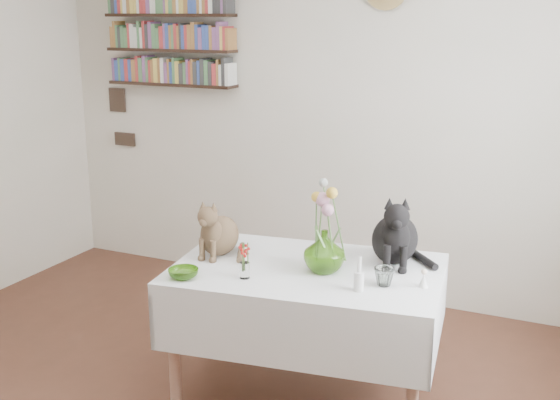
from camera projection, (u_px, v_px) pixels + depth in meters
The scene contains 13 objects.
room at pixel (105, 184), 2.74m from camera, with size 4.08×4.58×2.58m.
dining_table at pixel (307, 300), 3.46m from camera, with size 1.40×1.00×0.69m.
tabby_cat at pixel (219, 225), 3.58m from camera, with size 0.20×0.26×0.31m, color brown, non-canonical shape.
black_cat at pixel (395, 226), 3.46m from camera, with size 0.25×0.31×0.37m, color black, non-canonical shape.
flower_vase at pixel (324, 251), 3.34m from camera, with size 0.20×0.20×0.21m, color #7FC038.
green_bowl at pixel (183, 273), 3.28m from camera, with size 0.14×0.14×0.04m, color #7FC038.
drinking_glass at pixel (384, 277), 3.19m from camera, with size 0.09×0.09×0.09m, color white.
candlestick at pixel (359, 280), 3.12m from camera, with size 0.05×0.05×0.16m.
berry_jar at pixel (244, 261), 3.27m from camera, with size 0.05×0.05×0.19m.
porcelain_figurine at pixel (424, 279), 3.17m from camera, with size 0.05×0.05×0.09m.
flower_bouquet at pixel (326, 202), 3.30m from camera, with size 0.17×0.12×0.39m.
bookshelf_unit at pixel (170, 21), 4.93m from camera, with size 1.00×0.16×0.91m.
wall_art_plaques at pixel (121, 116), 5.39m from camera, with size 0.21×0.02×0.44m.
Camera 1 is at (1.74, -2.13, 1.90)m, focal length 45.00 mm.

